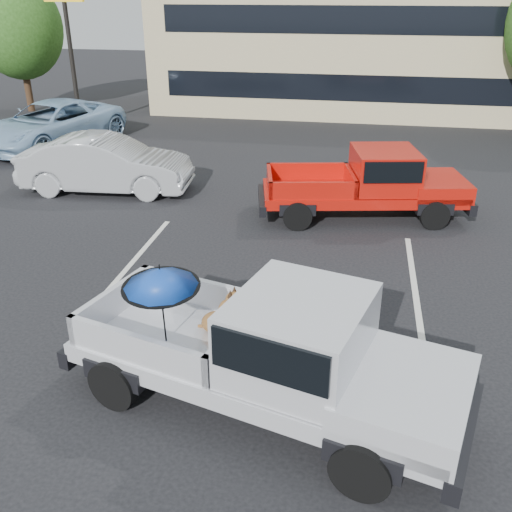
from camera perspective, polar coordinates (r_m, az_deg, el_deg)
The scene contains 11 objects.
ground at distance 10.19m, azimuth -0.75°, elevation -7.07°, with size 90.00×90.00×0.00m, color black.
stripe_left at distance 12.67m, azimuth -12.41°, elevation -0.79°, with size 0.12×5.00×0.01m, color silver.
stripe_right at distance 11.85m, azimuth 15.58°, elevation -3.10°, with size 0.12×5.00×0.01m, color silver.
motel_building at distance 29.50m, azimuth 11.75°, elevation 20.54°, with size 20.40×8.40×6.30m.
motel_sign at distance 25.30m, azimuth -18.55°, elevation 22.39°, with size 1.60×0.22×6.00m.
tree_left at distance 29.93m, azimuth -22.70°, elevation 20.31°, with size 3.96×3.96×6.02m.
tree_back at distance 32.73m, azimuth 19.48°, elevation 22.28°, with size 4.68×4.68×7.11m.
silver_pickup at distance 7.77m, azimuth 2.59°, elevation -9.29°, with size 6.01×3.43×2.06m.
red_pickup at distance 14.99m, azimuth 12.04°, elevation 7.36°, with size 5.61×2.85×1.76m.
silver_sedan at distance 17.22m, azimuth -14.78°, elevation 8.86°, with size 1.70×4.88×1.61m, color #B0B4B7.
blue_suv at distance 23.02m, azimuth -19.79°, elevation 12.29°, with size 2.69×5.83×1.62m, color #8BB0D0.
Camera 1 is at (1.68, -8.43, 5.48)m, focal length 40.00 mm.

